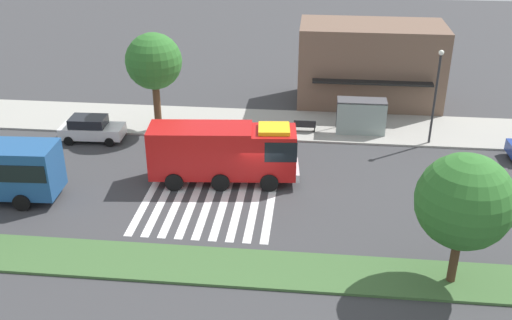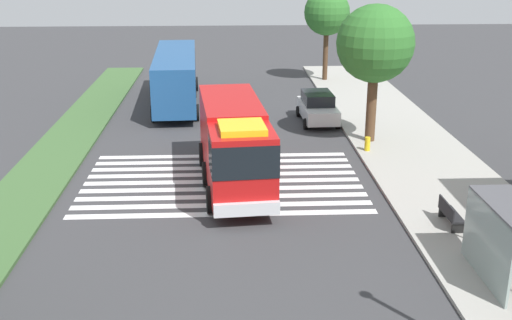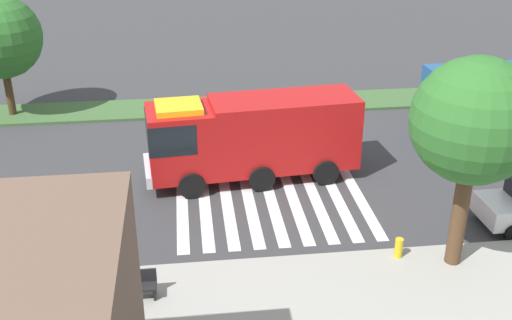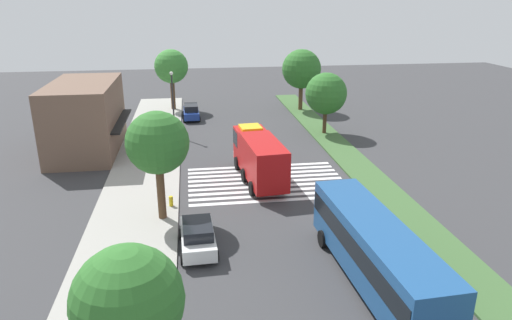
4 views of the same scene
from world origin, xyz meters
The scene contains 13 objects.
ground_plane centered at (0.00, 0.00, 0.00)m, with size 120.00×120.00×0.00m, color #38383A.
sidewalk centered at (0.00, 9.67, 0.07)m, with size 60.00×5.71×0.14m, color #9E9B93.
median_strip centered at (0.00, -8.31, 0.07)m, with size 60.00×3.00×0.14m, color #3D6033.
crosswalk centered at (-2.95, 0.00, 0.01)m, with size 7.65×12.26×0.01m.
fire_truck centered at (-2.19, 0.55, 2.05)m, with size 9.21×3.35×3.65m.
parked_car_west centered at (-12.66, 5.61, 0.90)m, with size 4.45×2.21×1.76m.
bus_stop_shelter centered at (6.29, 8.48, 1.89)m, with size 3.50×1.40×2.46m.
bench_near_shelter centered at (2.29, 8.46, 0.59)m, with size 1.60×0.50×0.90m.
street_lamp centered at (11.00, 7.41, 4.01)m, with size 0.36×0.36×6.61m.
storefront_building centered at (7.21, 15.35, 3.25)m, with size 11.33×6.46×6.49m.
sidewalk_tree_west centered at (-8.41, 7.81, 5.23)m, with size 3.97×3.97×7.13m.
median_tree_far_west centered at (9.59, -8.31, 4.34)m, with size 4.31×4.31×6.37m.
fire_hydrant centered at (-6.68, 7.31, 0.49)m, with size 0.28×0.28×0.70m, color gold.
Camera 1 is at (2.90, -31.47, 17.33)m, focal length 41.65 mm.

